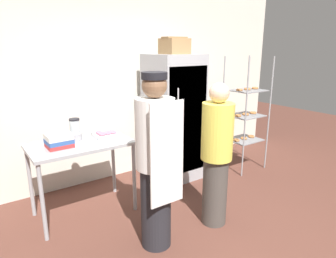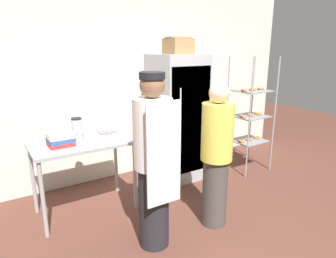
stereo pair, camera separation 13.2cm
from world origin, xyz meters
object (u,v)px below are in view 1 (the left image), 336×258
(baking_rack, at_px, (246,115))
(cardboard_storage_box, at_px, (174,46))
(donut_box, at_px, (106,134))
(person_baker, at_px, (156,161))
(blender_pitcher, at_px, (75,131))
(refrigerator, at_px, (174,118))
(person_customer, at_px, (216,155))
(binder_stack, at_px, (59,141))

(baking_rack, relative_size, cardboard_storage_box, 5.35)
(donut_box, height_order, person_baker, person_baker)
(cardboard_storage_box, bearing_deg, donut_box, -169.27)
(donut_box, bearing_deg, cardboard_storage_box, 10.73)
(person_baker, bearing_deg, baking_rack, 21.00)
(baking_rack, xyz_separation_m, blender_pitcher, (-2.65, 0.27, 0.11))
(refrigerator, xyz_separation_m, person_customer, (-0.38, -1.30, -0.11))
(cardboard_storage_box, distance_m, person_baker, 2.00)
(binder_stack, bearing_deg, cardboard_storage_box, 8.74)
(blender_pitcher, xyz_separation_m, cardboard_storage_box, (1.52, 0.12, 0.96))
(baking_rack, height_order, cardboard_storage_box, cardboard_storage_box)
(refrigerator, height_order, cardboard_storage_box, cardboard_storage_box)
(donut_box, distance_m, person_baker, 1.04)
(refrigerator, distance_m, binder_stack, 1.76)
(donut_box, xyz_separation_m, blender_pitcher, (-0.33, 0.11, 0.07))
(person_baker, height_order, person_customer, person_baker)
(donut_box, distance_m, cardboard_storage_box, 1.59)
(refrigerator, bearing_deg, person_customer, -106.29)
(baking_rack, height_order, person_customer, baking_rack)
(person_baker, relative_size, person_customer, 1.09)
(refrigerator, xyz_separation_m, cardboard_storage_box, (0.01, 0.00, 1.03))
(baking_rack, distance_m, binder_stack, 2.89)
(refrigerator, xyz_separation_m, blender_pitcher, (-1.51, -0.11, 0.08))
(blender_pitcher, bearing_deg, baking_rack, -5.91)
(blender_pitcher, distance_m, binder_stack, 0.28)
(binder_stack, bearing_deg, person_baker, -58.56)
(donut_box, bearing_deg, person_customer, -53.35)
(baking_rack, bearing_deg, binder_stack, 177.59)
(baking_rack, distance_m, person_customer, 1.77)
(person_customer, bearing_deg, binder_stack, 142.81)
(baking_rack, bearing_deg, blender_pitcher, 174.09)
(blender_pitcher, distance_m, cardboard_storage_box, 1.80)
(refrigerator, xyz_separation_m, person_baker, (-1.13, -1.26, -0.02))
(baking_rack, relative_size, person_baker, 1.04)
(baking_rack, height_order, binder_stack, baking_rack)
(refrigerator, relative_size, binder_stack, 6.78)
(refrigerator, distance_m, person_baker, 1.70)
(baking_rack, relative_size, donut_box, 6.57)
(donut_box, xyz_separation_m, binder_stack, (-0.56, -0.04, 0.03))
(baking_rack, height_order, blender_pitcher, baking_rack)
(blender_pitcher, bearing_deg, person_baker, -71.83)
(binder_stack, xyz_separation_m, person_customer, (1.36, -1.03, -0.15))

